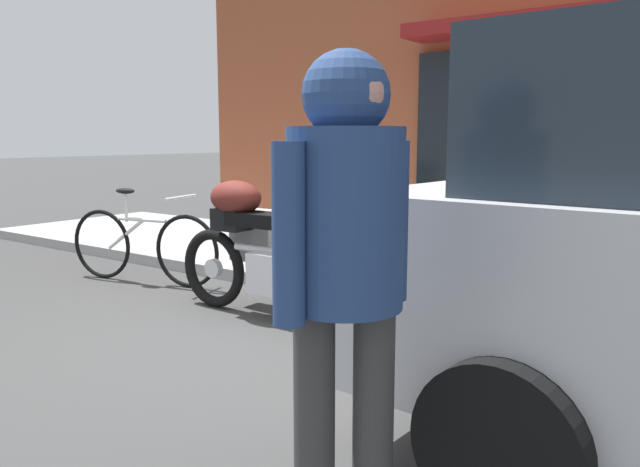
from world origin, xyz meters
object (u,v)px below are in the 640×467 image
(touring_motorcycle, at_px, (274,243))
(sandwich_board_sign, at_px, (307,211))
(parked_bicycle, at_px, (142,245))
(pedestrian_walking, at_px, (345,250))

(touring_motorcycle, bearing_deg, sandwich_board_sign, 120.65)
(parked_bicycle, xyz_separation_m, sandwich_board_sign, (0.69, 1.81, 0.21))
(touring_motorcycle, relative_size, sandwich_board_sign, 2.34)
(parked_bicycle, bearing_deg, touring_motorcycle, -5.53)
(pedestrian_walking, bearing_deg, touring_motorcycle, 134.81)
(touring_motorcycle, xyz_separation_m, pedestrian_walking, (2.04, -2.06, 0.47))
(pedestrian_walking, distance_m, sandwich_board_sign, 5.20)
(pedestrian_walking, xyz_separation_m, sandwich_board_sign, (-3.22, 4.05, -0.48))
(touring_motorcycle, distance_m, sandwich_board_sign, 2.31)
(parked_bicycle, distance_m, sandwich_board_sign, 1.95)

